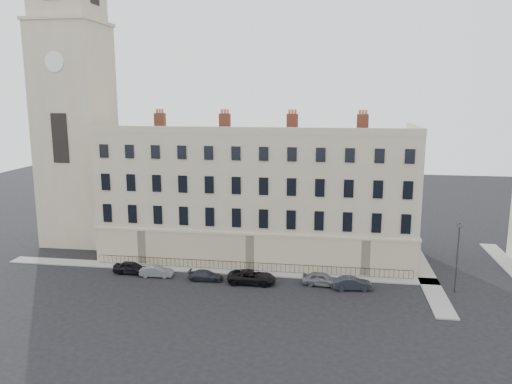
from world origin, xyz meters
TOP-DOWN VIEW (x-y plane):
  - ground at (0.00, 0.00)m, footprint 160.00×160.00m
  - terrace at (-5.97, 11.97)m, footprint 36.22×12.22m
  - church_tower at (-30.00, 14.00)m, footprint 8.00×8.13m
  - pavement_terrace at (-10.00, 5.00)m, footprint 48.00×2.00m
  - pavement_east_return at (13.00, 8.00)m, footprint 2.00×24.00m
  - railings at (-6.00, 5.40)m, footprint 35.00×0.04m
  - car_a at (-18.55, 2.77)m, footprint 3.99×1.70m
  - car_b at (-15.55, 2.31)m, footprint 3.60×1.46m
  - car_c at (-10.03, 2.03)m, footprint 3.71×1.62m
  - car_d at (-5.15, 1.91)m, footprint 5.00×2.37m
  - car_e at (2.01, 2.43)m, footprint 4.14×1.97m
  - car_f at (5.05, 1.79)m, footprint 4.00×1.86m
  - streetlamp at (14.97, 2.50)m, footprint 0.55×1.50m

SIDE VIEW (x-z plane):
  - ground at x=0.00m, z-range 0.00..0.00m
  - pavement_terrace at x=-10.00m, z-range 0.00..0.12m
  - pavement_east_return at x=13.00m, z-range 0.00..0.12m
  - car_c at x=-10.03m, z-range 0.00..1.06m
  - railings at x=-6.00m, z-range 0.07..1.03m
  - car_b at x=-15.55m, z-range 0.00..1.16m
  - car_f at x=5.05m, z-range 0.00..1.27m
  - car_a at x=-18.55m, z-range 0.00..1.34m
  - car_e at x=2.01m, z-range 0.00..1.37m
  - car_d at x=-5.15m, z-range 0.00..1.38m
  - streetlamp at x=14.97m, z-range 0.38..7.48m
  - terrace at x=-5.97m, z-range -1.00..16.00m
  - church_tower at x=-30.00m, z-range -3.34..40.66m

